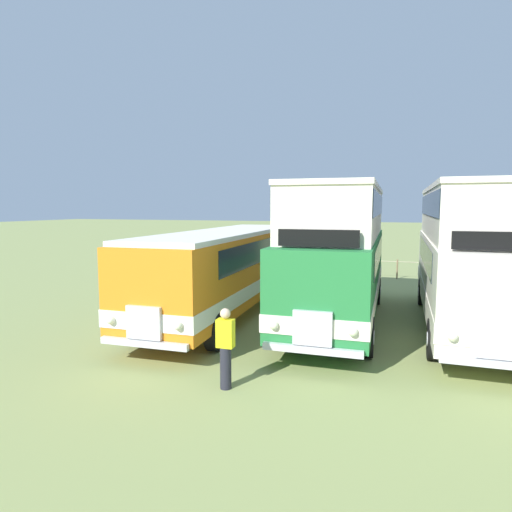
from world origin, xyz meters
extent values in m
plane|color=#8C9956|center=(0.00, 0.00, 0.00)|extent=(200.00, 200.00, 0.00)
cube|color=orange|center=(-7.88, -0.21, 1.70)|extent=(2.84, 11.20, 2.30)
cube|color=white|center=(-7.88, -0.21, 1.10)|extent=(2.88, 11.24, 0.44)
cube|color=#19232D|center=(-7.89, 0.19, 2.30)|extent=(2.80, 8.81, 0.76)
cube|color=#19232D|center=(-7.71, -5.72, 2.35)|extent=(2.20, 0.17, 0.90)
cube|color=silver|center=(-7.71, -5.83, 1.10)|extent=(0.90, 0.15, 0.80)
cube|color=silver|center=(-7.71, -5.86, 0.60)|extent=(2.30, 0.21, 0.16)
sphere|color=#EAEACC|center=(-6.81, -5.81, 1.10)|extent=(0.22, 0.22, 0.22)
sphere|color=#EAEACC|center=(-8.61, -5.86, 1.10)|extent=(0.22, 0.22, 0.22)
cube|color=white|center=(-7.88, -0.21, 2.92)|extent=(2.79, 10.80, 0.14)
cylinder|color=black|center=(-6.61, -4.14, 0.52)|extent=(0.31, 1.05, 1.04)
cylinder|color=silver|center=(-6.46, -4.14, 0.52)|extent=(0.03, 0.36, 0.36)
cylinder|color=black|center=(-8.91, -4.21, 0.52)|extent=(0.31, 1.05, 1.04)
cylinder|color=silver|center=(-9.06, -4.22, 0.52)|extent=(0.03, 0.36, 0.36)
cylinder|color=black|center=(-6.84, 3.59, 0.52)|extent=(0.31, 1.05, 1.04)
cylinder|color=silver|center=(-6.69, 3.59, 0.52)|extent=(0.03, 0.36, 0.36)
cylinder|color=black|center=(-9.14, 3.52, 0.52)|extent=(0.31, 1.05, 1.04)
cylinder|color=silver|center=(-9.29, 3.51, 0.52)|extent=(0.03, 0.36, 0.36)
cube|color=#237538|center=(-3.94, -0.07, 1.70)|extent=(2.72, 9.88, 2.30)
cube|color=silver|center=(-3.94, -0.07, 1.10)|extent=(2.76, 9.92, 0.44)
cube|color=#19232D|center=(-3.95, 0.33, 2.30)|extent=(2.70, 7.48, 0.76)
cube|color=#19232D|center=(-3.83, -4.92, 2.35)|extent=(2.20, 0.15, 0.90)
cube|color=silver|center=(-3.83, -5.03, 1.10)|extent=(0.90, 0.14, 0.80)
cube|color=silver|center=(-3.83, -5.06, 0.60)|extent=(2.30, 0.19, 0.16)
sphere|color=#EAEACC|center=(-2.93, -5.02, 1.10)|extent=(0.22, 0.22, 0.22)
sphere|color=#EAEACC|center=(-4.73, -5.06, 1.10)|extent=(0.22, 0.22, 0.22)
cube|color=silver|center=(-3.95, 0.18, 3.60)|extent=(2.60, 8.97, 1.50)
cube|color=silver|center=(-3.95, 0.18, 4.42)|extent=(2.66, 9.08, 0.14)
cube|color=#19232D|center=(-3.95, 0.18, 3.90)|extent=(2.64, 8.87, 0.68)
cube|color=black|center=(-3.84, -4.43, 3.10)|extent=(1.90, 0.16, 0.40)
cylinder|color=black|center=(-2.71, -3.35, 0.52)|extent=(0.30, 1.05, 1.04)
cylinder|color=silver|center=(-2.56, -3.35, 0.52)|extent=(0.03, 0.36, 0.36)
cylinder|color=black|center=(-5.01, -3.40, 0.52)|extent=(0.30, 1.05, 1.04)
cylinder|color=silver|center=(-5.16, -3.41, 0.52)|extent=(0.03, 0.36, 0.36)
cylinder|color=black|center=(-2.86, 3.07, 0.52)|extent=(0.30, 1.05, 1.04)
cylinder|color=silver|center=(-2.71, 3.07, 0.52)|extent=(0.03, 0.36, 0.36)
cylinder|color=black|center=(-5.16, 3.01, 0.52)|extent=(0.30, 1.05, 1.04)
cylinder|color=silver|center=(-5.31, 3.01, 0.52)|extent=(0.03, 0.36, 0.36)
cube|color=silver|center=(0.00, 0.34, 1.70)|extent=(2.53, 9.96, 2.30)
cube|color=silver|center=(0.00, 0.34, 1.10)|extent=(2.57, 10.00, 0.44)
cube|color=#19232D|center=(0.00, 0.74, 2.30)|extent=(2.55, 7.56, 0.76)
cube|color=#19232D|center=(0.01, -4.58, 2.35)|extent=(2.20, 0.11, 0.90)
cube|color=silver|center=(0.01, -4.69, 1.10)|extent=(0.90, 0.12, 0.80)
cube|color=silver|center=(0.01, -4.72, 0.60)|extent=(2.30, 0.15, 0.16)
sphere|color=#EAEACC|center=(-0.89, -4.70, 1.10)|extent=(0.22, 0.22, 0.22)
cube|color=silver|center=(0.00, 0.59, 3.60)|extent=(2.43, 9.06, 1.50)
cube|color=silver|center=(0.00, 0.59, 4.42)|extent=(2.49, 9.16, 0.14)
cube|color=#19232D|center=(0.00, 0.59, 3.90)|extent=(2.46, 8.96, 0.68)
cube|color=black|center=(0.01, -4.09, 3.10)|extent=(1.90, 0.13, 0.40)
cylinder|color=black|center=(-1.14, -3.04, 0.52)|extent=(0.28, 1.04, 1.04)
cylinder|color=silver|center=(-1.29, -3.05, 0.52)|extent=(0.02, 0.36, 0.36)
cylinder|color=black|center=(1.14, 3.52, 0.52)|extent=(0.28, 1.04, 1.04)
cylinder|color=silver|center=(1.29, 3.52, 0.52)|extent=(0.02, 0.36, 0.36)
cylinder|color=black|center=(-1.16, 3.51, 0.52)|extent=(0.28, 1.04, 1.04)
cylinder|color=silver|center=(-1.31, 3.51, 0.52)|extent=(0.02, 0.36, 0.36)
cylinder|color=#23232D|center=(-5.41, -6.33, 0.45)|extent=(0.24, 0.24, 0.90)
cube|color=yellow|center=(-5.41, -6.33, 1.20)|extent=(0.36, 0.22, 0.60)
sphere|color=beige|center=(-5.41, -6.33, 1.62)|extent=(0.22, 0.22, 0.22)
cylinder|color=#8C704C|center=(-10.88, 9.73, 0.53)|extent=(0.08, 0.08, 1.05)
cylinder|color=#8C704C|center=(-6.53, 9.73, 0.53)|extent=(0.08, 0.08, 1.05)
cylinder|color=#8C704C|center=(-2.18, 9.73, 0.53)|extent=(0.08, 0.08, 1.05)
cylinder|color=#8C704C|center=(2.18, 9.73, 0.53)|extent=(0.08, 0.08, 1.05)
cylinder|color=beige|center=(0.00, 9.73, 0.93)|extent=(21.76, 0.03, 0.03)
camera|label=1|loc=(-1.97, -14.61, 3.83)|focal=30.84mm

